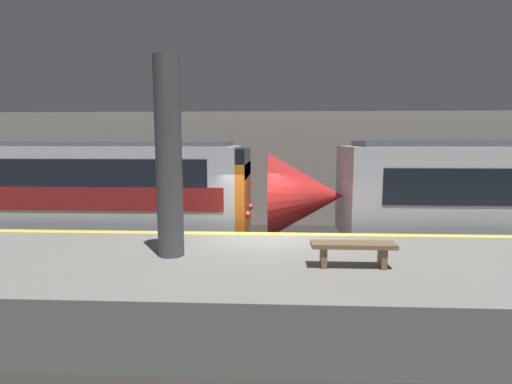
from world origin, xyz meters
name	(u,v)px	position (x,y,z in m)	size (l,w,h in m)	color
ground_plane	(268,276)	(0.00, 0.00, 0.00)	(120.00, 120.00, 0.00)	#282623
platform	(266,286)	(0.00, -2.17, 0.56)	(40.00, 4.34, 1.13)	slate
station_rear_barrier	(271,169)	(0.00, 6.24, 2.25)	(50.00, 0.15, 4.51)	#9E998E
support_pillar_near	(169,158)	(-1.88, -2.04, 3.05)	(0.51, 0.51, 3.85)	#47474C
train_boxy	(12,195)	(-7.89, 2.07, 1.72)	(14.59, 2.92, 3.36)	black
platform_bench	(353,249)	(1.57, -2.61, 1.46)	(1.50, 0.40, 0.45)	brown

